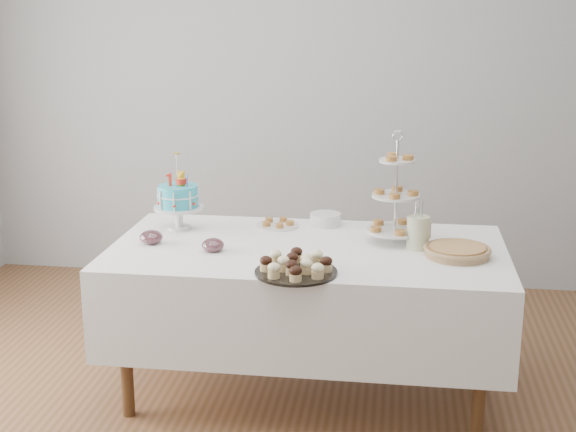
# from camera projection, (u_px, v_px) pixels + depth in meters

# --- Properties ---
(floor) EXTENTS (5.00, 5.00, 0.00)m
(floor) POSITION_uv_depth(u_px,v_px,m) (299.00, 419.00, 3.82)
(floor) COLOR brown
(floor) RESTS_ON ground
(walls) EXTENTS (5.04, 4.04, 2.70)m
(walls) POSITION_uv_depth(u_px,v_px,m) (301.00, 139.00, 3.47)
(walls) COLOR #9C9EA1
(walls) RESTS_ON floor
(table) EXTENTS (1.92, 1.02, 0.77)m
(table) POSITION_uv_depth(u_px,v_px,m) (307.00, 290.00, 3.97)
(table) COLOR white
(table) RESTS_ON floor
(birthday_cake) EXTENTS (0.26, 0.26, 0.40)m
(birthday_cake) POSITION_uv_depth(u_px,v_px,m) (179.00, 209.00, 4.18)
(birthday_cake) COLOR silver
(birthday_cake) RESTS_ON table
(cupcake_tray) EXTENTS (0.37, 0.37, 0.08)m
(cupcake_tray) POSITION_uv_depth(u_px,v_px,m) (296.00, 265.00, 3.52)
(cupcake_tray) COLOR black
(cupcake_tray) RESTS_ON table
(pie) EXTENTS (0.32, 0.32, 0.05)m
(pie) POSITION_uv_depth(u_px,v_px,m) (457.00, 251.00, 3.75)
(pie) COLOR #A07B57
(pie) RESTS_ON table
(tiered_stand) EXTENTS (0.29, 0.29, 0.56)m
(tiered_stand) POSITION_uv_depth(u_px,v_px,m) (396.00, 196.00, 3.93)
(tiered_stand) COLOR silver
(tiered_stand) RESTS_ON table
(plate_stack) EXTENTS (0.17, 0.17, 0.06)m
(plate_stack) POSITION_uv_depth(u_px,v_px,m) (325.00, 219.00, 4.28)
(plate_stack) COLOR silver
(plate_stack) RESTS_ON table
(pastry_plate) EXTENTS (0.23, 0.23, 0.03)m
(pastry_plate) POSITION_uv_depth(u_px,v_px,m) (278.00, 224.00, 4.26)
(pastry_plate) COLOR silver
(pastry_plate) RESTS_ON table
(jam_bowl_a) EXTENTS (0.11, 0.11, 0.07)m
(jam_bowl_a) POSITION_uv_depth(u_px,v_px,m) (151.00, 237.00, 3.95)
(jam_bowl_a) COLOR silver
(jam_bowl_a) RESTS_ON table
(jam_bowl_b) EXTENTS (0.11, 0.11, 0.06)m
(jam_bowl_b) POSITION_uv_depth(u_px,v_px,m) (213.00, 245.00, 3.83)
(jam_bowl_b) COLOR silver
(jam_bowl_b) RESTS_ON table
(utensil_pitcher) EXTENTS (0.12, 0.11, 0.25)m
(utensil_pitcher) POSITION_uv_depth(u_px,v_px,m) (418.00, 231.00, 3.86)
(utensil_pitcher) COLOR #EDE6CC
(utensil_pitcher) RESTS_ON table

